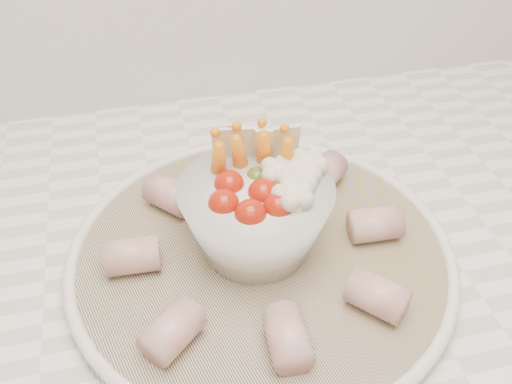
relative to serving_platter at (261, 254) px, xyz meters
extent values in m
cube|color=white|center=(-0.15, 0.03, -0.03)|extent=(2.04, 0.62, 0.04)
cylinder|color=navy|center=(0.00, 0.00, 0.00)|extent=(0.46, 0.46, 0.01)
torus|color=silver|center=(0.00, 0.00, 0.00)|extent=(0.38, 0.38, 0.01)
sphere|color=#A51B0A|center=(-0.04, -0.01, 0.08)|extent=(0.03, 0.03, 0.03)
sphere|color=#A51B0A|center=(-0.02, -0.03, 0.08)|extent=(0.03, 0.03, 0.03)
sphere|color=#A51B0A|center=(0.01, -0.02, 0.08)|extent=(0.03, 0.03, 0.03)
sphere|color=#A51B0A|center=(-0.03, 0.02, 0.08)|extent=(0.03, 0.03, 0.03)
sphere|color=#A51B0A|center=(0.00, 0.00, 0.08)|extent=(0.03, 0.03, 0.03)
sphere|color=#4A6120|center=(0.00, 0.03, 0.07)|extent=(0.02, 0.02, 0.02)
cone|color=orange|center=(-0.01, 0.04, 0.09)|extent=(0.03, 0.04, 0.06)
cone|color=orange|center=(0.01, 0.04, 0.09)|extent=(0.03, 0.04, 0.06)
cone|color=orange|center=(0.03, 0.03, 0.09)|extent=(0.03, 0.04, 0.06)
cone|color=orange|center=(-0.03, 0.04, 0.09)|extent=(0.02, 0.04, 0.06)
sphere|color=beige|center=(0.04, 0.00, 0.08)|extent=(0.03, 0.03, 0.03)
sphere|color=beige|center=(0.02, -0.02, 0.08)|extent=(0.03, 0.03, 0.03)
sphere|color=beige|center=(0.05, 0.02, 0.08)|extent=(0.03, 0.03, 0.03)
sphere|color=beige|center=(0.02, 0.02, 0.08)|extent=(0.03, 0.03, 0.03)
cube|color=beige|center=(0.00, 0.06, 0.09)|extent=(0.04, 0.03, 0.05)
cube|color=beige|center=(0.03, 0.05, 0.09)|extent=(0.04, 0.01, 0.05)
cube|color=beige|center=(-0.01, 0.06, 0.09)|extent=(0.04, 0.02, 0.05)
cylinder|color=#AB4E4F|center=(0.11, -0.01, 0.02)|extent=(0.05, 0.04, 0.03)
cylinder|color=#AB4E4F|center=(0.09, 0.08, 0.02)|extent=(0.06, 0.06, 0.03)
cylinder|color=#AB4E4F|center=(0.01, 0.13, 0.02)|extent=(0.04, 0.05, 0.03)
cylinder|color=#AB4E4F|center=(-0.08, 0.09, 0.02)|extent=(0.06, 0.06, 0.03)
cylinder|color=#AB4E4F|center=(-0.12, 0.01, 0.02)|extent=(0.05, 0.04, 0.03)
cylinder|color=#AB4E4F|center=(-0.10, -0.09, 0.02)|extent=(0.06, 0.06, 0.03)
cylinder|color=#AB4E4F|center=(-0.01, -0.11, 0.02)|extent=(0.04, 0.05, 0.03)
cylinder|color=#AB4E4F|center=(0.08, -0.09, 0.02)|extent=(0.06, 0.06, 0.03)
camera|label=1|loc=(-0.10, -0.38, 0.41)|focal=40.00mm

